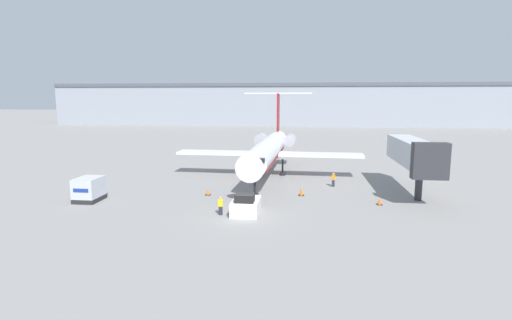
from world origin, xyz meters
The scene contains 11 objects.
ground_plane centered at (0.00, 0.00, 0.00)m, with size 600.00×600.00×0.00m, color gray.
terminal_building centered at (0.00, 120.00, 7.83)m, with size 180.00×16.80×15.60m.
airplane_main centered at (0.52, 18.89, 3.67)m, with size 24.50×28.49×11.05m.
pushback_tug centered at (0.07, 1.19, 0.74)m, with size 2.36×3.78×1.97m.
luggage_cart centered at (-16.15, 3.66, 1.19)m, with size 2.19×2.98×2.38m.
worker_near_tug centered at (-2.09, 0.46, 0.85)m, with size 0.40×0.24×1.64m.
worker_by_wing centered at (8.60, 13.21, 0.84)m, with size 0.40×0.24×1.63m.
traffic_cone_left centered at (-4.94, 7.51, 0.32)m, with size 0.58×0.58×0.68m.
traffic_cone_right centered at (4.94, 8.46, 0.40)m, with size 0.59×0.59×0.83m.
traffic_cone_mid centered at (12.48, 5.62, 0.34)m, with size 0.54×0.54×0.72m.
jet_bridge centered at (16.65, 10.55, 4.45)m, with size 3.20×13.48×6.19m.
Camera 1 is at (5.05, -32.99, 10.22)m, focal length 28.00 mm.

